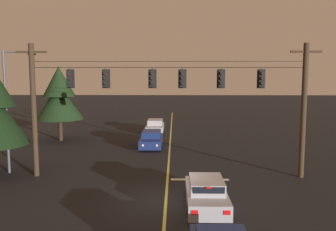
{
  "coord_description": "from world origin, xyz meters",
  "views": [
    {
      "loc": [
        0.43,
        -16.54,
        6.1
      ],
      "look_at": [
        0.0,
        5.06,
        3.59
      ],
      "focal_mm": 37.52,
      "sensor_mm": 36.0,
      "label": 1
    }
  ],
  "objects_px": {
    "car_oncoming_lead": "(151,139)",
    "traffic_light_leftmost": "(70,79)",
    "traffic_light_right_inner": "(182,79)",
    "traffic_light_far_right": "(262,79)",
    "traffic_light_left_inner": "(106,79)",
    "traffic_light_rightmost": "(221,79)",
    "traffic_light_centre": "(152,79)",
    "car_waiting_near_lane": "(206,194)",
    "car_oncoming_trailing": "(155,127)",
    "tree_verge_near": "(59,96)",
    "street_lamp_corner": "(11,100)"
  },
  "relations": [
    {
      "from": "traffic_light_leftmost",
      "to": "traffic_light_left_inner",
      "type": "relative_size",
      "value": 1.0
    },
    {
      "from": "traffic_light_leftmost",
      "to": "traffic_light_left_inner",
      "type": "height_order",
      "value": "same"
    },
    {
      "from": "traffic_light_leftmost",
      "to": "traffic_light_right_inner",
      "type": "bearing_deg",
      "value": 0.0
    },
    {
      "from": "traffic_light_leftmost",
      "to": "street_lamp_corner",
      "type": "relative_size",
      "value": 0.16
    },
    {
      "from": "traffic_light_right_inner",
      "to": "car_oncoming_trailing",
      "type": "height_order",
      "value": "traffic_light_right_inner"
    },
    {
      "from": "traffic_light_right_inner",
      "to": "street_lamp_corner",
      "type": "height_order",
      "value": "street_lamp_corner"
    },
    {
      "from": "traffic_light_rightmost",
      "to": "street_lamp_corner",
      "type": "height_order",
      "value": "street_lamp_corner"
    },
    {
      "from": "traffic_light_right_inner",
      "to": "street_lamp_corner",
      "type": "bearing_deg",
      "value": 176.53
    },
    {
      "from": "traffic_light_left_inner",
      "to": "street_lamp_corner",
      "type": "relative_size",
      "value": 0.16
    },
    {
      "from": "traffic_light_rightmost",
      "to": "car_oncoming_trailing",
      "type": "xyz_separation_m",
      "value": [
        -4.79,
        16.19,
        -5.23
      ]
    },
    {
      "from": "car_oncoming_lead",
      "to": "traffic_light_leftmost",
      "type": "bearing_deg",
      "value": -115.73
    },
    {
      "from": "traffic_light_left_inner",
      "to": "traffic_light_far_right",
      "type": "height_order",
      "value": "same"
    },
    {
      "from": "traffic_light_centre",
      "to": "car_oncoming_lead",
      "type": "height_order",
      "value": "traffic_light_centre"
    },
    {
      "from": "traffic_light_right_inner",
      "to": "car_oncoming_trailing",
      "type": "bearing_deg",
      "value": 98.87
    },
    {
      "from": "traffic_light_centre",
      "to": "street_lamp_corner",
      "type": "bearing_deg",
      "value": 175.83
    },
    {
      "from": "traffic_light_leftmost",
      "to": "traffic_light_centre",
      "type": "bearing_deg",
      "value": 0.0
    },
    {
      "from": "car_oncoming_lead",
      "to": "tree_verge_near",
      "type": "relative_size",
      "value": 0.64
    },
    {
      "from": "traffic_light_centre",
      "to": "car_waiting_near_lane",
      "type": "height_order",
      "value": "traffic_light_centre"
    },
    {
      "from": "tree_verge_near",
      "to": "traffic_light_left_inner",
      "type": "bearing_deg",
      "value": -60.26
    },
    {
      "from": "traffic_light_leftmost",
      "to": "car_waiting_near_lane",
      "type": "height_order",
      "value": "traffic_light_leftmost"
    },
    {
      "from": "street_lamp_corner",
      "to": "tree_verge_near",
      "type": "bearing_deg",
      "value": 93.28
    },
    {
      "from": "car_oncoming_trailing",
      "to": "car_oncoming_lead",
      "type": "bearing_deg",
      "value": -89.18
    },
    {
      "from": "traffic_light_far_right",
      "to": "traffic_light_leftmost",
      "type": "bearing_deg",
      "value": 180.0
    },
    {
      "from": "traffic_light_leftmost",
      "to": "car_waiting_near_lane",
      "type": "relative_size",
      "value": 0.28
    },
    {
      "from": "traffic_light_left_inner",
      "to": "traffic_light_far_right",
      "type": "bearing_deg",
      "value": 0.0
    },
    {
      "from": "traffic_light_centre",
      "to": "traffic_light_rightmost",
      "type": "height_order",
      "value": "same"
    },
    {
      "from": "traffic_light_right_inner",
      "to": "traffic_light_far_right",
      "type": "distance_m",
      "value": 4.61
    },
    {
      "from": "street_lamp_corner",
      "to": "traffic_light_left_inner",
      "type": "bearing_deg",
      "value": -6.06
    },
    {
      "from": "car_oncoming_lead",
      "to": "traffic_light_left_inner",
      "type": "bearing_deg",
      "value": -103.44
    },
    {
      "from": "traffic_light_left_inner",
      "to": "car_waiting_near_lane",
      "type": "relative_size",
      "value": 0.28
    },
    {
      "from": "traffic_light_far_right",
      "to": "traffic_light_left_inner",
      "type": "bearing_deg",
      "value": 180.0
    },
    {
      "from": "traffic_light_far_right",
      "to": "traffic_light_right_inner",
      "type": "bearing_deg",
      "value": 180.0
    },
    {
      "from": "traffic_light_left_inner",
      "to": "traffic_light_rightmost",
      "type": "xyz_separation_m",
      "value": [
        6.77,
        0.0,
        0.0
      ]
    },
    {
      "from": "traffic_light_centre",
      "to": "car_oncoming_lead",
      "type": "distance_m",
      "value": 10.19
    },
    {
      "from": "traffic_light_left_inner",
      "to": "traffic_light_rightmost",
      "type": "distance_m",
      "value": 6.77
    },
    {
      "from": "traffic_light_right_inner",
      "to": "car_oncoming_lead",
      "type": "relative_size",
      "value": 0.28
    },
    {
      "from": "traffic_light_centre",
      "to": "traffic_light_rightmost",
      "type": "bearing_deg",
      "value": 0.0
    },
    {
      "from": "traffic_light_left_inner",
      "to": "car_waiting_near_lane",
      "type": "bearing_deg",
      "value": -41.62
    },
    {
      "from": "traffic_light_left_inner",
      "to": "car_oncoming_lead",
      "type": "relative_size",
      "value": 0.28
    },
    {
      "from": "street_lamp_corner",
      "to": "tree_verge_near",
      "type": "height_order",
      "value": "street_lamp_corner"
    },
    {
      "from": "traffic_light_centre",
      "to": "traffic_light_right_inner",
      "type": "height_order",
      "value": "same"
    },
    {
      "from": "car_waiting_near_lane",
      "to": "car_oncoming_lead",
      "type": "xyz_separation_m",
      "value": [
        -3.44,
        13.62,
        -0.0
      ]
    },
    {
      "from": "traffic_light_right_inner",
      "to": "traffic_light_far_right",
      "type": "bearing_deg",
      "value": 0.0
    },
    {
      "from": "traffic_light_leftmost",
      "to": "traffic_light_rightmost",
      "type": "distance_m",
      "value": 8.89
    },
    {
      "from": "traffic_light_leftmost",
      "to": "traffic_light_centre",
      "type": "height_order",
      "value": "same"
    },
    {
      "from": "traffic_light_rightmost",
      "to": "car_waiting_near_lane",
      "type": "bearing_deg",
      "value": -104.3
    },
    {
      "from": "car_oncoming_trailing",
      "to": "tree_verge_near",
      "type": "bearing_deg",
      "value": -151.59
    },
    {
      "from": "traffic_light_far_right",
      "to": "tree_verge_near",
      "type": "xyz_separation_m",
      "value": [
        -15.72,
        11.55,
        -1.68
      ]
    },
    {
      "from": "traffic_light_rightmost",
      "to": "car_waiting_near_lane",
      "type": "xyz_separation_m",
      "value": [
        -1.25,
        -4.9,
        -5.23
      ]
    },
    {
      "from": "traffic_light_leftmost",
      "to": "tree_verge_near",
      "type": "bearing_deg",
      "value": 111.2
    }
  ]
}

